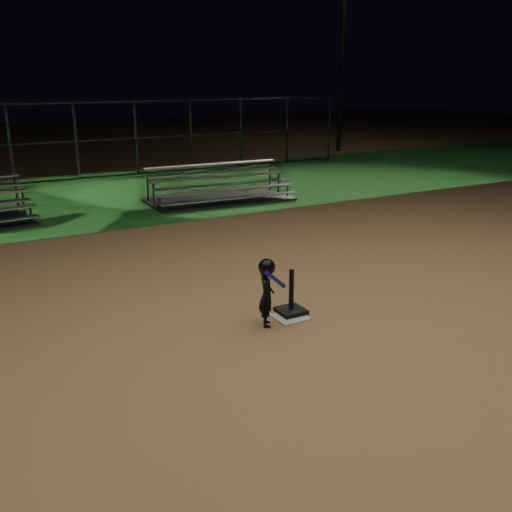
{
  "coord_description": "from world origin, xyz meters",
  "views": [
    {
      "loc": [
        -4.13,
        -6.48,
        3.32
      ],
      "look_at": [
        0.0,
        1.0,
        0.65
      ],
      "focal_mm": 40.92,
      "sensor_mm": 36.0,
      "label": 1
    }
  ],
  "objects": [
    {
      "name": "bleacher_right",
      "position": [
        2.6,
        7.75,
        0.19
      ],
      "size": [
        3.92,
        2.04,
        0.94
      ],
      "rotation": [
        0.0,
        0.0,
        -0.04
      ],
      "color": "silver",
      "rests_on": "ground"
    },
    {
      "name": "ground",
      "position": [
        0.0,
        0.0,
        0.0
      ],
      "size": [
        80.0,
        80.0,
        0.0
      ],
      "primitive_type": "plane",
      "color": "#A87C4C",
      "rests_on": "ground"
    },
    {
      "name": "child_batter",
      "position": [
        -0.42,
        -0.06,
        0.51
      ],
      "size": [
        0.49,
        0.49,
        0.96
      ],
      "rotation": [
        0.0,
        0.0,
        1.18
      ],
      "color": "black",
      "rests_on": "ground"
    },
    {
      "name": "backstop_fence",
      "position": [
        0.0,
        13.0,
        1.25
      ],
      "size": [
        20.08,
        0.08,
        2.5
      ],
      "color": "#38383D",
      "rests_on": "ground"
    },
    {
      "name": "home_plate",
      "position": [
        0.0,
        0.0,
        0.01
      ],
      "size": [
        0.45,
        0.45,
        0.02
      ],
      "primitive_type": "cube",
      "color": "beige",
      "rests_on": "ground"
    },
    {
      "name": "grass_strip",
      "position": [
        0.0,
        10.0,
        0.01
      ],
      "size": [
        60.0,
        8.0,
        0.01
      ],
      "primitive_type": "cube",
      "color": "#1E5D20",
      "rests_on": "ground"
    },
    {
      "name": "light_pole_right",
      "position": [
        12.0,
        14.94,
        4.95
      ],
      "size": [
        0.9,
        0.53,
        8.3
      ],
      "color": "#2D2D30",
      "rests_on": "ground"
    },
    {
      "name": "batting_tee",
      "position": [
        0.08,
        0.1,
        0.14
      ],
      "size": [
        0.38,
        0.38,
        0.66
      ],
      "color": "black",
      "rests_on": "home_plate"
    }
  ]
}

